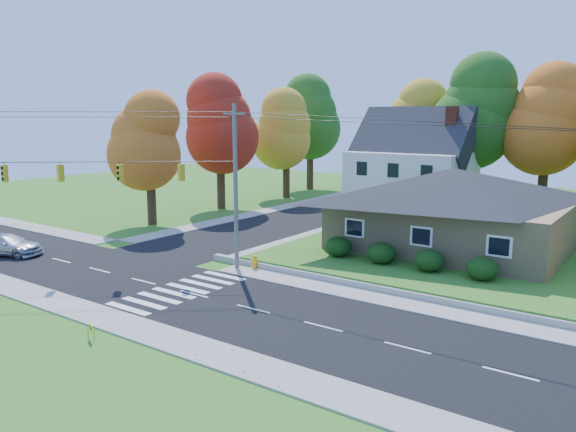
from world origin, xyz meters
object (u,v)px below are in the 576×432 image
Objects in this scene: ranch_house at (452,208)px; silver_sedan at (7,245)px; fire_hydrant at (254,262)px; white_car at (354,194)px.

ranch_house is 29.90m from silver_sedan.
ranch_house is at bearing 50.50° from fire_hydrant.
ranch_house is 13.66m from fire_hydrant.
fire_hydrant is at bearing -76.06° from white_car.
ranch_house is 3.04× the size of silver_sedan.
ranch_house is at bearing -76.07° from silver_sedan.
fire_hydrant is at bearing -129.50° from ranch_house.
white_car is (6.91, 35.56, 0.06)m from silver_sedan.
fire_hydrant is at bearing -87.83° from silver_sedan.
white_car is at bearing 133.48° from ranch_house.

